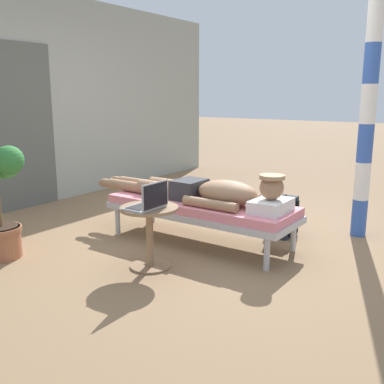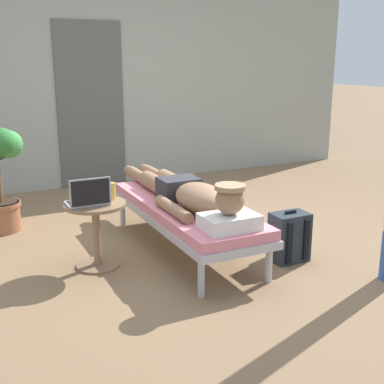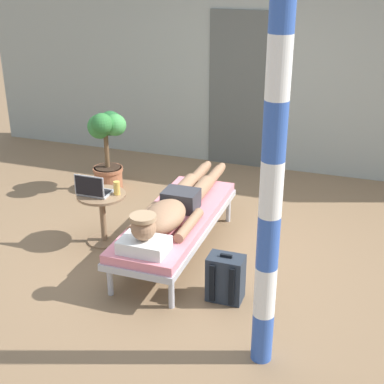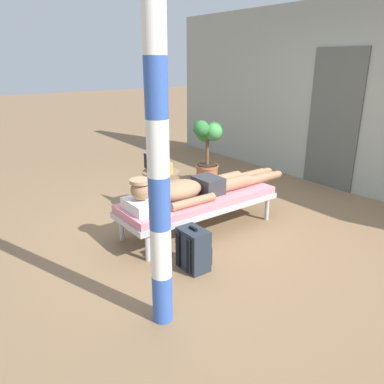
{
  "view_description": "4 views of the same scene",
  "coord_description": "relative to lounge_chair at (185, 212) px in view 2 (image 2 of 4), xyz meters",
  "views": [
    {
      "loc": [
        -3.55,
        -2.46,
        1.43
      ],
      "look_at": [
        -0.27,
        -0.16,
        0.54
      ],
      "focal_mm": 41.92,
      "sensor_mm": 36.0,
      "label": 1
    },
    {
      "loc": [
        -1.81,
        -3.8,
        1.61
      ],
      "look_at": [
        0.06,
        0.01,
        0.47
      ],
      "focal_mm": 47.16,
      "sensor_mm": 36.0,
      "label": 2
    },
    {
      "loc": [
        1.64,
        -4.51,
        2.7
      ],
      "look_at": [
        0.06,
        -0.04,
        0.64
      ],
      "focal_mm": 51.82,
      "sensor_mm": 36.0,
      "label": 3
    },
    {
      "loc": [
        3.1,
        -2.59,
        1.88
      ],
      "look_at": [
        -0.06,
        -0.23,
        0.48
      ],
      "focal_mm": 35.37,
      "sensor_mm": 36.0,
      "label": 4
    }
  ],
  "objects": [
    {
      "name": "ground_plane",
      "position": [
        0.07,
        0.12,
        -0.35
      ],
      "size": [
        40.0,
        40.0,
        0.0
      ],
      "primitive_type": "plane",
      "color": "#846647"
    },
    {
      "name": "house_wall_back",
      "position": [
        0.0,
        2.7,
        1.0
      ],
      "size": [
        7.6,
        0.2,
        2.7
      ],
      "primitive_type": "cube",
      "color": "#999E93",
      "rests_on": "ground"
    },
    {
      "name": "house_door_panel",
      "position": [
        -0.08,
        2.59,
        0.67
      ],
      "size": [
        0.84,
        0.03,
        2.04
      ],
      "primitive_type": "cube",
      "color": "#545651",
      "rests_on": "ground"
    },
    {
      "name": "lounge_chair",
      "position": [
        0.0,
        0.0,
        0.0
      ],
      "size": [
        0.66,
        1.89,
        0.42
      ],
      "color": "#B7B7BC",
      "rests_on": "ground"
    },
    {
      "name": "person_reclining",
      "position": [
        -0.0,
        -0.07,
        0.17
      ],
      "size": [
        0.53,
        2.17,
        0.33
      ],
      "color": "white",
      "rests_on": "lounge_chair"
    },
    {
      "name": "side_table",
      "position": [
        -0.78,
        -0.01,
        0.01
      ],
      "size": [
        0.48,
        0.48,
        0.52
      ],
      "color": "#8C6B4C",
      "rests_on": "ground"
    },
    {
      "name": "laptop",
      "position": [
        -0.84,
        -0.06,
        0.24
      ],
      "size": [
        0.31,
        0.24,
        0.23
      ],
      "color": "#A5A8AD",
      "rests_on": "side_table"
    },
    {
      "name": "drink_glass",
      "position": [
        -0.63,
        0.03,
        0.24
      ],
      "size": [
        0.06,
        0.06,
        0.13
      ],
      "primitive_type": "cylinder",
      "color": "gold",
      "rests_on": "side_table"
    },
    {
      "name": "backpack",
      "position": [
        0.66,
        -0.57,
        -0.15
      ],
      "size": [
        0.3,
        0.26,
        0.42
      ],
      "color": "#262D38",
      "rests_on": "ground"
    }
  ]
}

